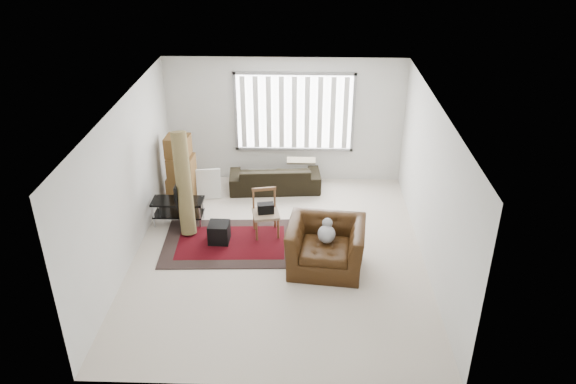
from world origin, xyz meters
The scene contains 11 objects.
room centered at (0.03, 0.51, 1.76)m, with size 6.00×6.02×2.71m.
persian_rug centered at (-0.87, 0.31, 0.01)m, with size 2.49×1.72×0.02m.
tv_stand centered at (-1.95, 1.01, 0.35)m, with size 0.97×0.43×0.48m.
tv centered at (-1.95, 1.01, 0.71)m, with size 0.78×0.10×0.45m, color black.
subwoofer centered at (-1.09, 0.35, 0.20)m, with size 0.36×0.36×0.36m, color black.
moving_boxes centered at (-2.06, 1.97, 0.64)m, with size 0.59×0.54×1.37m.
white_flatpack centered at (-1.54, 2.04, 0.31)m, with size 0.49×0.07×0.62m, color silver.
rolled_rug centered at (-1.75, 0.79, 0.95)m, with size 0.28×0.28×1.89m, color brown.
sofa centered at (-0.19, 2.45, 0.37)m, with size 1.90×0.82×0.73m, color black.
side_chair centered at (-0.27, 0.65, 0.48)m, with size 0.55×0.55×0.87m.
armchair centered at (0.80, -0.35, 0.47)m, with size 1.38×1.23×0.93m.
Camera 1 is at (0.43, -8.18, 5.51)m, focal length 35.00 mm.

